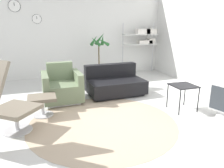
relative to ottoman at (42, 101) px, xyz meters
The scene contains 9 objects.
ground_plane 0.97m from the ottoman, 19.70° to the right, with size 12.00×12.00×0.00m, color silver.
wall_back 3.30m from the ottoman, 73.69° to the left, with size 12.00×0.09×2.80m.
round_rug 1.18m from the ottoman, 33.87° to the right, with size 2.50×2.50×0.01m.
ottoman is the anchor object (origin of this frame).
armchair_red 0.80m from the ottoman, 58.07° to the left, with size 0.81×0.82×0.81m.
couch_low 1.85m from the ottoman, 26.03° to the left, with size 1.33×0.92×0.67m.
side_table 2.64m from the ottoman, 12.49° to the right, with size 0.45×0.45×0.50m.
potted_plant 2.96m from the ottoman, 54.09° to the left, with size 0.58×0.60×1.38m.
shelf_unit 4.35m from the ottoman, 38.23° to the left, with size 1.16×0.28×1.63m.
Camera 1 is at (-0.85, -3.60, 1.63)m, focal length 35.00 mm.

